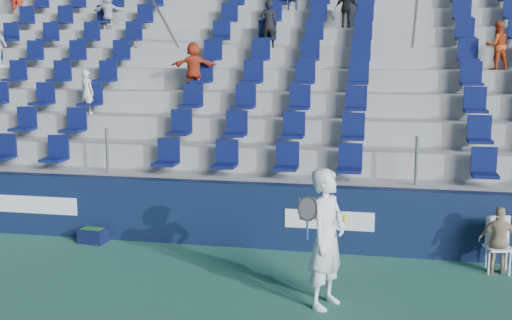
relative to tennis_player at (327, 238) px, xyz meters
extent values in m
plane|color=#2B654E|center=(-1.68, -0.55, -1.00)|extent=(70.00, 70.00, 0.00)
cube|color=#0F1A39|center=(-1.68, 2.60, -0.40)|extent=(24.00, 0.30, 1.20)
cube|color=white|center=(-6.68, 2.44, -0.38)|extent=(3.20, 0.02, 0.34)
cube|color=white|center=(-0.18, 2.44, -0.38)|extent=(1.60, 0.02, 0.34)
cube|color=#999994|center=(-1.68, 3.17, -0.40)|extent=(24.00, 0.85, 1.20)
cube|color=#999994|center=(-1.68, 4.02, -0.15)|extent=(24.00, 0.85, 1.70)
cube|color=#999994|center=(-1.68, 4.87, 0.10)|extent=(24.00, 0.85, 2.20)
cube|color=#999994|center=(-1.68, 5.72, 0.35)|extent=(24.00, 0.85, 2.70)
cube|color=#999994|center=(-1.68, 6.57, 0.60)|extent=(24.00, 0.85, 3.20)
cube|color=#999994|center=(-1.68, 7.42, 0.85)|extent=(24.00, 0.85, 3.70)
cube|color=#999994|center=(-1.68, 8.27, 1.10)|extent=(24.00, 0.85, 4.20)
cube|color=#999994|center=(-1.68, 9.12, 1.35)|extent=(24.00, 0.85, 4.70)
cube|color=#999994|center=(-1.68, 9.97, 1.60)|extent=(24.00, 0.85, 5.20)
cube|color=#999994|center=(-1.68, 10.65, 2.10)|extent=(24.00, 0.50, 6.20)
cube|color=#0B1243|center=(-1.68, 3.17, 0.55)|extent=(16.05, 0.50, 0.70)
cube|color=#0B1243|center=(-1.68, 4.02, 1.05)|extent=(16.05, 0.50, 0.70)
cube|color=#0B1243|center=(-1.68, 4.87, 1.55)|extent=(16.05, 0.50, 0.70)
cube|color=#0B1243|center=(-1.68, 5.72, 2.05)|extent=(16.05, 0.50, 0.70)
cube|color=#0B1243|center=(-1.68, 6.57, 2.55)|extent=(16.05, 0.50, 0.70)
cube|color=#0B1243|center=(-1.68, 7.42, 3.05)|extent=(16.05, 0.50, 0.70)
cube|color=#0B1243|center=(-1.68, 8.27, 3.55)|extent=(16.05, 0.50, 0.70)
cylinder|color=gray|center=(-4.68, 6.57, 3.35)|extent=(0.06, 7.68, 4.55)
cylinder|color=gray|center=(1.32, 6.57, 3.35)|extent=(0.06, 7.68, 4.55)
imported|color=silver|center=(-5.95, 4.82, 1.70)|extent=(0.42, 0.34, 0.99)
imported|color=silver|center=(-6.89, 8.22, 3.70)|extent=(0.93, 0.32, 1.00)
imported|color=black|center=(-2.21, 7.37, 3.29)|extent=(0.45, 0.31, 1.17)
imported|color=black|center=(-0.35, 8.22, 3.70)|extent=(0.60, 0.28, 1.00)
imported|color=red|center=(-3.67, 5.67, 2.26)|extent=(1.10, 0.61, 1.13)
imported|color=#C73F17|center=(3.11, 6.52, 2.73)|extent=(0.61, 0.53, 1.07)
imported|color=white|center=(0.00, 0.00, 0.00)|extent=(0.72, 0.85, 1.99)
cylinder|color=navy|center=(-0.25, -0.25, 0.18)|extent=(0.03, 0.03, 0.28)
torus|color=black|center=(-0.25, -0.25, 0.48)|extent=(0.30, 0.17, 0.28)
plane|color=#262626|center=(-0.25, -0.25, 0.48)|extent=(0.30, 0.16, 0.29)
sphere|color=yellow|center=(0.25, -0.20, 0.33)|extent=(0.07, 0.07, 0.07)
sphere|color=yellow|center=(0.25, -0.14, 0.36)|extent=(0.07, 0.07, 0.07)
cube|color=white|center=(2.64, 2.00, -0.58)|extent=(0.48, 0.48, 0.04)
cube|color=white|center=(2.64, 2.18, -0.34)|extent=(0.40, 0.13, 0.49)
cylinder|color=white|center=(2.48, 1.83, -0.80)|extent=(0.03, 0.03, 0.40)
cylinder|color=white|center=(2.80, 1.83, -0.80)|extent=(0.03, 0.03, 0.40)
cylinder|color=white|center=(2.48, 2.16, -0.80)|extent=(0.03, 0.03, 0.40)
cylinder|color=white|center=(2.80, 2.16, -0.80)|extent=(0.03, 0.03, 0.40)
imported|color=tan|center=(2.64, 1.95, -0.44)|extent=(0.67, 0.31, 1.12)
cube|color=black|center=(-4.65, 2.20, -0.86)|extent=(0.54, 0.40, 0.27)
cube|color=#1E662D|center=(-4.65, 2.20, -0.80)|extent=(0.44, 0.29, 0.16)
camera|label=1|loc=(0.78, -8.74, 2.58)|focal=45.00mm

